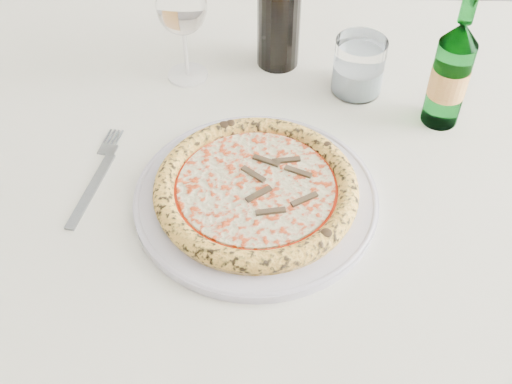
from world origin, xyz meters
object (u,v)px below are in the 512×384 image
chair_far (291,14)px  beer_bottle (451,74)px  dining_table (264,191)px  wine_glass (182,9)px  plate (256,197)px  tumbler (358,69)px  pizza (256,189)px

chair_far → beer_bottle: 0.77m
dining_table → wine_glass: wine_glass is taller
dining_table → plate: plate is taller
wine_glass → beer_bottle: beer_bottle is taller
wine_glass → beer_bottle: (0.42, -0.06, -0.04)m
tumbler → chair_far: bearing=104.2°
plate → tumbler: size_ratio=3.63×
plate → beer_bottle: size_ratio=1.54×
plate → pizza: pizza is taller
pizza → beer_bottle: size_ratio=1.28×
pizza → beer_bottle: bearing=38.3°
dining_table → wine_glass: (-0.15, 0.18, 0.21)m
dining_table → beer_bottle: (0.27, 0.11, 0.17)m
dining_table → tumbler: bearing=52.2°
beer_bottle → wine_glass: bearing=171.2°
plate → pizza: (-0.00, -0.00, 0.02)m
plate → beer_bottle: bearing=38.3°
chair_far → beer_bottle: bearing=-66.6°
dining_table → plate: bearing=-90.0°
chair_far → pizza: size_ratio=3.29×
beer_bottle → pizza: bearing=-141.7°
plate → wine_glass: 0.34m
plate → wine_glass: bearing=118.7°
chair_far → beer_bottle: (0.28, -0.65, 0.31)m
wine_glass → chair_far: bearing=76.8°
plate → tumbler: 0.31m
dining_table → beer_bottle: bearing=22.6°
chair_far → wine_glass: (-0.14, -0.58, 0.35)m
wine_glass → tumbler: (0.29, -0.00, -0.09)m
pizza → beer_bottle: beer_bottle is taller
chair_far → pizza: chair_far is taller
chair_far → wine_glass: bearing=-103.2°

